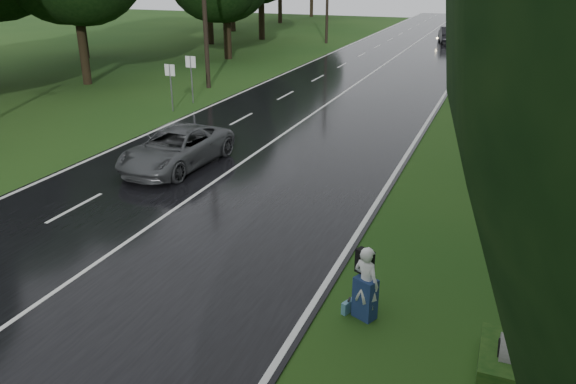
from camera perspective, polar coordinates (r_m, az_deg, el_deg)
name	(u,v)px	position (r m, az deg, el deg)	size (l,w,h in m)	color
ground	(113,253)	(15.65, -17.56, -6.02)	(160.00, 160.00, 0.00)	#204213
road	(334,100)	(32.63, 4.72, 9.43)	(12.00, 140.00, 0.04)	black
lane_center	(334,99)	(32.62, 4.72, 9.47)	(0.12, 140.00, 0.01)	silver
grey_car	(176,148)	(21.45, -11.39, 4.43)	(2.40, 5.20, 1.45)	#424446
far_car	(448,34)	(61.19, 16.13, 15.30)	(1.64, 4.71, 1.55)	black
hitchhiker	(366,285)	(12.13, 7.98, -9.45)	(0.74, 0.72, 1.71)	silver
suitcase	(349,306)	(12.59, 6.27, -11.58)	(0.12, 0.40, 0.29)	teal
culvert	(539,379)	(11.83, 24.38, -17.07)	(0.76, 0.76, 1.53)	slate
utility_pole_mid	(209,88)	(36.40, -8.15, 10.56)	(1.80, 0.28, 9.99)	black
utility_pole_far	(326,43)	(58.62, 3.95, 15.01)	(1.80, 0.28, 9.63)	black
road_sign_a	(173,111)	(30.55, -11.73, 8.14)	(0.59, 0.10, 2.47)	white
road_sign_b	(193,103)	(32.27, -9.71, 9.01)	(0.62, 0.10, 2.60)	white
tree_left_d	(88,84)	(39.51, -19.86, 10.39)	(8.91, 8.91, 13.92)	black
tree_left_e	(228,59)	(48.38, -6.15, 13.46)	(7.58, 7.58, 11.84)	black
tree_left_f	(262,39)	(61.78, -2.69, 15.39)	(8.89, 8.89, 13.90)	black
tree_right_e	(565,77)	(44.22, 26.60, 10.51)	(7.08, 7.08, 11.07)	black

